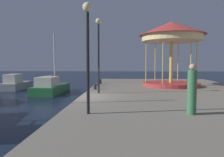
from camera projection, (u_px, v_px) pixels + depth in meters
ground_plane at (80, 110)px, 12.26m from camera, size 120.00×120.00×0.00m
quay_dock at (187, 104)px, 11.95m from camera, size 12.30×27.84×0.80m
sailboat_green at (50, 87)px, 19.09m from camera, size 2.26×5.07×5.57m
motorboat_grey at (16, 84)px, 21.96m from camera, size 1.84×4.12×1.62m
carousel at (172, 38)px, 17.54m from camera, size 5.51×5.51×5.40m
lamp_post_near_edge at (88, 38)px, 7.78m from camera, size 0.36×0.36×4.15m
lamp_post_mid_promenade at (99, 43)px, 13.31m from camera, size 0.36×0.36×4.75m
bollard_south at (100, 82)px, 19.54m from camera, size 0.24×0.24×0.40m
bollard_center at (95, 87)px, 15.44m from camera, size 0.24×0.24×0.40m
bollard_north at (98, 83)px, 17.90m from camera, size 0.24×0.24×0.40m
person_by_the_water at (192, 91)px, 7.84m from camera, size 0.34×0.34×1.90m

